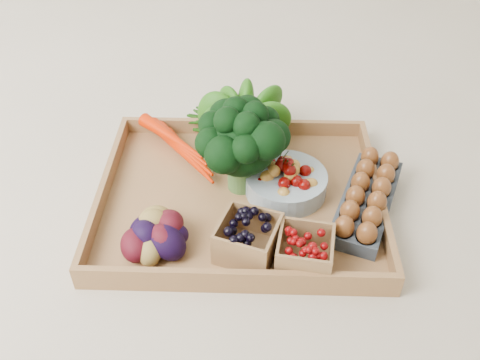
{
  "coord_description": "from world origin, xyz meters",
  "views": [
    {
      "loc": [
        0.02,
        -0.78,
        0.74
      ],
      "look_at": [
        0.0,
        0.0,
        0.06
      ],
      "focal_mm": 40.0,
      "sensor_mm": 36.0,
      "label": 1
    }
  ],
  "objects_px": {
    "broccoli": "(241,159)",
    "egg_carton": "(366,202)",
    "cherry_bowl": "(286,183)",
    "tray": "(240,200)"
  },
  "relations": [
    {
      "from": "broccoli",
      "to": "cherry_bowl",
      "type": "xyz_separation_m",
      "value": [
        0.09,
        -0.01,
        -0.05
      ]
    },
    {
      "from": "tray",
      "to": "broccoli",
      "type": "height_order",
      "value": "broccoli"
    },
    {
      "from": "tray",
      "to": "egg_carton",
      "type": "bearing_deg",
      "value": -5.61
    },
    {
      "from": "cherry_bowl",
      "to": "egg_carton",
      "type": "relative_size",
      "value": 0.63
    },
    {
      "from": "cherry_bowl",
      "to": "egg_carton",
      "type": "xyz_separation_m",
      "value": [
        0.15,
        -0.04,
        -0.01
      ]
    },
    {
      "from": "tray",
      "to": "broccoli",
      "type": "distance_m",
      "value": 0.08
    },
    {
      "from": "broccoli",
      "to": "egg_carton",
      "type": "height_order",
      "value": "broccoli"
    },
    {
      "from": "broccoli",
      "to": "egg_carton",
      "type": "relative_size",
      "value": 0.69
    },
    {
      "from": "tray",
      "to": "broccoli",
      "type": "xyz_separation_m",
      "value": [
        0.0,
        0.03,
        0.08
      ]
    },
    {
      "from": "tray",
      "to": "cherry_bowl",
      "type": "height_order",
      "value": "cherry_bowl"
    }
  ]
}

